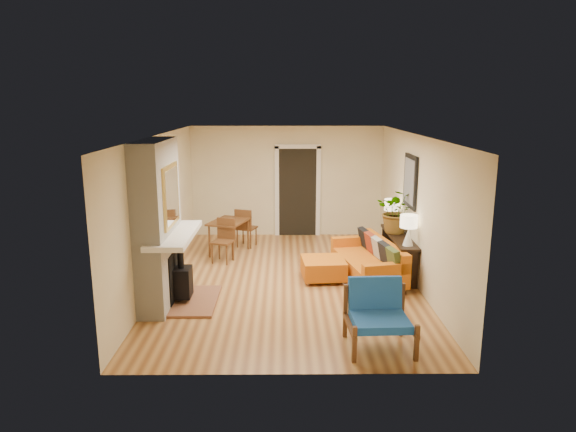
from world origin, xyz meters
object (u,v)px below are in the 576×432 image
(sofa, at_px, (371,260))
(console_table, at_px, (399,243))
(blue_chair, at_px, (378,311))
(houseplant, at_px, (397,211))
(lamp_far, at_px, (392,209))
(ottoman, at_px, (323,268))
(dining_table, at_px, (232,227))
(lamp_near, at_px, (409,226))

(sofa, relative_size, console_table, 1.10)
(blue_chair, xyz_separation_m, houseplant, (0.90, 3.10, 0.68))
(console_table, distance_m, houseplant, 0.61)
(console_table, xyz_separation_m, houseplant, (-0.01, 0.20, 0.57))
(lamp_far, bearing_deg, sofa, -118.40)
(console_table, bearing_deg, lamp_far, 90.00)
(houseplant, bearing_deg, lamp_far, 88.96)
(sofa, height_order, lamp_far, lamp_far)
(ottoman, distance_m, console_table, 1.52)
(lamp_far, bearing_deg, blue_chair, -103.94)
(dining_table, relative_size, console_table, 0.89)
(console_table, relative_size, lamp_far, 3.43)
(dining_table, xyz_separation_m, lamp_far, (3.24, -0.52, 0.49))
(dining_table, bearing_deg, lamp_near, -30.89)
(console_table, distance_m, lamp_far, 0.90)
(houseplant, bearing_deg, ottoman, -158.43)
(sofa, height_order, lamp_near, lamp_near)
(console_table, bearing_deg, ottoman, -165.86)
(sofa, bearing_deg, lamp_far, 61.60)
(sofa, bearing_deg, ottoman, -173.83)
(sofa, xyz_separation_m, lamp_far, (0.55, 1.02, 0.73))
(blue_chair, xyz_separation_m, lamp_near, (0.91, 2.23, 0.59))
(console_table, relative_size, houseplant, 2.18)
(sofa, bearing_deg, houseplant, 40.80)
(blue_chair, relative_size, console_table, 0.47)
(ottoman, xyz_separation_m, console_table, (1.43, 0.36, 0.36))
(ottoman, xyz_separation_m, houseplant, (1.42, 0.56, 0.93))
(ottoman, distance_m, blue_chair, 2.60)
(dining_table, relative_size, lamp_far, 3.05)
(ottoman, height_order, console_table, console_table)
(lamp_far, relative_size, houseplant, 0.64)
(blue_chair, relative_size, lamp_near, 1.61)
(houseplant, bearing_deg, sofa, -139.20)
(blue_chair, bearing_deg, dining_table, 119.22)
(lamp_far, bearing_deg, console_table, -90.00)
(blue_chair, relative_size, lamp_far, 1.61)
(lamp_far, bearing_deg, dining_table, 170.93)
(ottoman, bearing_deg, blue_chair, -78.36)
(blue_chair, distance_m, dining_table, 4.78)
(dining_table, bearing_deg, sofa, -29.71)
(blue_chair, xyz_separation_m, lamp_far, (0.91, 3.65, 0.59))
(houseplant, bearing_deg, lamp_near, -89.34)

